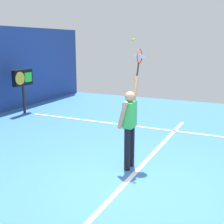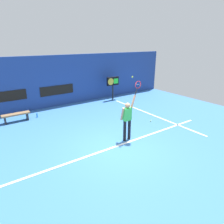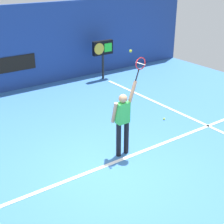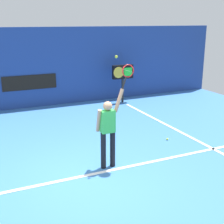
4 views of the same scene
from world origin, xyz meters
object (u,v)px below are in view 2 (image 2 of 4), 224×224
(tennis_player, at_px, (127,118))
(tennis_racket, at_px, (138,85))
(court_bench, at_px, (16,115))
(spare_ball, at_px, (151,121))
(tennis_ball, at_px, (132,77))
(water_bottle, at_px, (37,115))
(scoreboard_clock, at_px, (113,82))

(tennis_player, relative_size, tennis_racket, 3.15)
(court_bench, relative_size, spare_ball, 20.59)
(tennis_player, distance_m, tennis_ball, 1.73)
(tennis_ball, height_order, spare_ball, tennis_ball)
(tennis_racket, bearing_deg, spare_ball, 25.95)
(tennis_ball, bearing_deg, water_bottle, 118.46)
(tennis_racket, xyz_separation_m, water_bottle, (-2.98, 5.03, -2.23))
(scoreboard_clock, bearing_deg, tennis_racket, -115.35)
(court_bench, height_order, spare_ball, court_bench)
(scoreboard_clock, relative_size, court_bench, 1.19)
(court_bench, xyz_separation_m, water_bottle, (1.07, 0.00, -0.22))
(scoreboard_clock, bearing_deg, tennis_player, -119.47)
(spare_ball, bearing_deg, tennis_ball, -158.05)
(court_bench, xyz_separation_m, spare_ball, (5.92, -4.12, -0.30))
(tennis_racket, relative_size, spare_ball, 9.21)
(water_bottle, bearing_deg, tennis_player, -63.88)
(tennis_racket, relative_size, tennis_ball, 9.21)
(water_bottle, relative_size, spare_ball, 3.53)
(tennis_player, height_order, tennis_racket, tennis_racket)
(tennis_racket, height_order, tennis_ball, tennis_ball)
(court_bench, bearing_deg, tennis_racket, -51.16)
(tennis_ball, height_order, court_bench, tennis_ball)
(tennis_player, xyz_separation_m, spare_ball, (2.38, 0.90, -0.98))
(tennis_ball, relative_size, water_bottle, 0.28)
(scoreboard_clock, relative_size, water_bottle, 6.94)
(tennis_ball, height_order, scoreboard_clock, tennis_ball)
(tennis_player, xyz_separation_m, water_bottle, (-2.47, 5.03, -0.89))
(tennis_player, bearing_deg, water_bottle, 116.12)
(water_bottle, bearing_deg, court_bench, 180.00)
(tennis_ball, relative_size, spare_ball, 1.00)
(tennis_player, height_order, court_bench, tennis_player)
(water_bottle, height_order, spare_ball, water_bottle)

